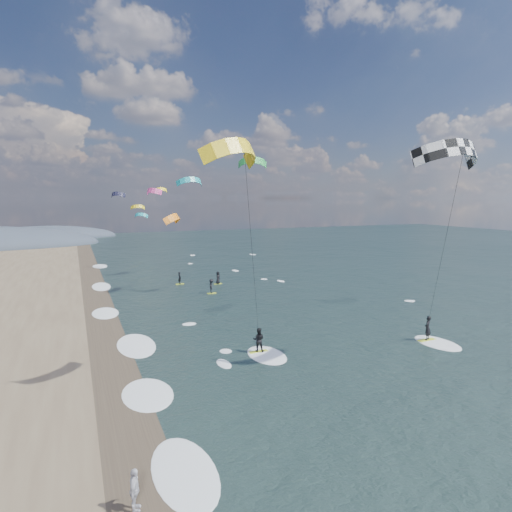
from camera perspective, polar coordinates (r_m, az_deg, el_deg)
name	(u,v)px	position (r m, az deg, el deg)	size (l,w,h in m)	color
ground	(357,405)	(25.95, 13.27, -18.81)	(260.00, 260.00, 0.00)	black
wet_sand_strip	(116,373)	(30.83, -18.22, -14.58)	(3.00, 240.00, 0.00)	#382D23
kitesurfer_near_a	(458,188)	(30.50, 25.33, 8.17)	(8.07, 8.49, 15.56)	#C0D625
kitesurfer_near_b	(251,220)	(26.03, -0.68, 4.82)	(7.26, 9.09, 15.29)	#C0D625
far_kitesurfers	(208,282)	(55.04, -6.39, -3.46)	(5.87, 8.12, 1.78)	#C0D625
bg_kite_field	(161,196)	(77.47, -12.53, 7.88)	(14.30, 63.61, 9.31)	green
shoreline_surf	(126,348)	(35.36, -16.94, -11.61)	(2.40, 79.40, 0.11)	white
beach_walker	(135,490)	(18.52, -15.89, -27.81)	(0.97, 0.40, 1.65)	#B8B7C2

